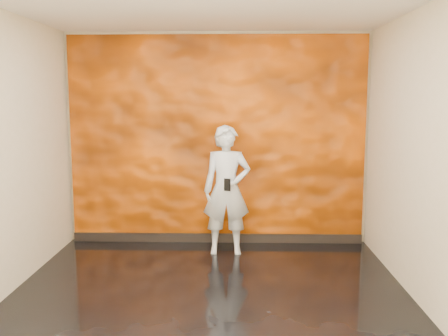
% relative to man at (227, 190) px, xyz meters
% --- Properties ---
extents(room, '(4.02, 4.02, 2.81)m').
position_rel_man_xyz_m(room, '(-0.14, -1.47, 0.59)').
color(room, black).
rests_on(room, ground).
extents(feature_wall, '(3.90, 0.06, 2.75)m').
position_rel_man_xyz_m(feature_wall, '(-0.14, 0.49, 0.57)').
color(feature_wall, '#FE6000').
rests_on(feature_wall, ground).
extents(baseboard, '(3.90, 0.04, 0.12)m').
position_rel_man_xyz_m(baseboard, '(-0.14, 0.45, -0.75)').
color(baseboard, black).
rests_on(baseboard, ground).
extents(man, '(0.60, 0.40, 1.61)m').
position_rel_man_xyz_m(man, '(0.00, 0.00, 0.00)').
color(man, '#AAB1BB').
rests_on(man, ground).
extents(phone, '(0.08, 0.05, 0.15)m').
position_rel_man_xyz_m(phone, '(0.01, -0.23, 0.11)').
color(phone, black).
rests_on(phone, man).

